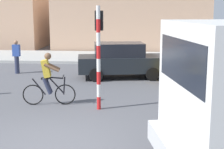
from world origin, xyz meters
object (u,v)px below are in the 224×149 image
traffic_light_pole (99,43)px  pedestrian_near_kerb (17,56)px  cyclist (48,79)px  car_red_near (206,63)px  car_white_mid (121,60)px

traffic_light_pole → pedestrian_near_kerb: traffic_light_pole is taller
cyclist → traffic_light_pole: bearing=-9.1°
cyclist → car_red_near: bearing=36.7°
car_white_mid → pedestrian_near_kerb: 5.18m
pedestrian_near_kerb → cyclist: bearing=-60.0°
car_white_mid → pedestrian_near_kerb: bearing=173.8°
traffic_light_pole → car_red_near: (4.08, 4.58, -1.25)m
car_white_mid → pedestrian_near_kerb: size_ratio=2.62×
car_red_near → cyclist: bearing=-143.3°
cyclist → traffic_light_pole: 2.10m
traffic_light_pole → car_red_near: 6.26m
traffic_light_pole → car_white_mid: traffic_light_pole is taller
cyclist → car_white_mid: 5.22m
car_red_near → pedestrian_near_kerb: (-8.87, 1.05, 0.03)m
car_red_near → car_white_mid: size_ratio=0.96×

